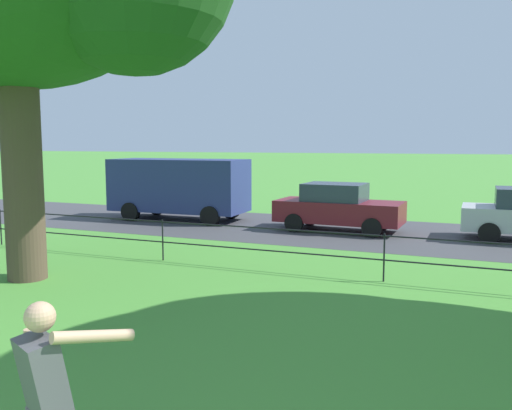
# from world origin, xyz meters

# --- Properties ---
(street_strip) EXTENTS (80.00, 6.17, 0.01)m
(street_strip) POSITION_xyz_m (0.00, 16.42, 0.00)
(street_strip) COLOR #424247
(street_strip) RESTS_ON ground
(park_fence) EXTENTS (31.69, 0.04, 1.00)m
(park_fence) POSITION_xyz_m (0.00, 10.48, 0.68)
(park_fence) COLOR black
(park_fence) RESTS_ON ground
(person_thrower) EXTENTS (0.73, 0.71, 1.71)m
(person_thrower) POSITION_xyz_m (-1.12, 2.37, 0.93)
(person_thrower) COLOR slate
(person_thrower) RESTS_ON ground
(panel_van_right) EXTENTS (5.07, 2.24, 2.24)m
(panel_van_right) POSITION_xyz_m (-8.47, 16.69, 1.27)
(panel_van_right) COLOR navy
(panel_van_right) RESTS_ON ground
(car_maroon_far_left) EXTENTS (4.05, 1.91, 1.54)m
(car_maroon_far_left) POSITION_xyz_m (-2.42, 16.40, 0.78)
(car_maroon_far_left) COLOR maroon
(car_maroon_far_left) RESTS_ON ground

